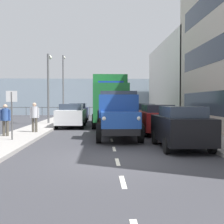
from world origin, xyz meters
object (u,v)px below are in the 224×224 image
(car_grey_kerbside_2, at_px, (143,114))
(car_navy_oppositeside_1, at_px, (78,112))
(street_sign, at_px, (12,106))
(lorry_cargo_green, at_px, (110,99))
(lamp_post_promenade, at_px, (49,81))
(pedestrian_with_bag, at_px, (5,117))
(lamp_post_far, at_px, (63,81))
(car_silver_kerbside_3, at_px, (135,112))
(car_black_kerbside_near, at_px, (181,127))
(pedestrian_in_dark_coat, at_px, (35,115))
(car_red_kerbside_1, at_px, (157,119))
(car_white_oppositeside_0, at_px, (71,115))
(truck_vintage_blue, at_px, (118,116))

(car_grey_kerbside_2, distance_m, car_navy_oppositeside_1, 7.48)
(street_sign, bearing_deg, lorry_cargo_green, -117.14)
(lorry_cargo_green, relative_size, car_grey_kerbside_2, 1.97)
(lamp_post_promenade, bearing_deg, pedestrian_with_bag, 85.86)
(lamp_post_promenade, height_order, lamp_post_far, lamp_post_far)
(car_navy_oppositeside_1, relative_size, lamp_post_far, 0.65)
(car_silver_kerbside_3, xyz_separation_m, lamp_post_far, (7.56, -6.13, 3.38))
(car_navy_oppositeside_1, relative_size, lamp_post_promenade, 0.82)
(car_black_kerbside_near, relative_size, lamp_post_promenade, 0.69)
(car_silver_kerbside_3, distance_m, pedestrian_with_bag, 14.71)
(pedestrian_in_dark_coat, relative_size, lamp_post_promenade, 0.30)
(car_red_kerbside_1, distance_m, pedestrian_in_dark_coat, 7.07)
(car_silver_kerbside_3, height_order, car_white_oppositeside_0, same)
(car_navy_oppositeside_1, bearing_deg, lamp_post_far, -70.21)
(truck_vintage_blue, relative_size, car_silver_kerbside_3, 1.43)
(lorry_cargo_green, relative_size, car_silver_kerbside_3, 2.08)
(pedestrian_with_bag, xyz_separation_m, pedestrian_in_dark_coat, (-1.04, -1.86, 0.04))
(car_navy_oppositeside_1, height_order, lamp_post_promenade, lamp_post_promenade)
(car_white_oppositeside_0, height_order, pedestrian_with_bag, pedestrian_with_bag)
(car_navy_oppositeside_1, distance_m, lamp_post_promenade, 5.04)
(car_black_kerbside_near, bearing_deg, truck_vintage_blue, -51.41)
(pedestrian_with_bag, relative_size, street_sign, 0.72)
(lorry_cargo_green, distance_m, car_grey_kerbside_2, 2.87)
(car_navy_oppositeside_1, xyz_separation_m, lamp_post_far, (2.14, -5.94, 3.38))
(truck_vintage_blue, xyz_separation_m, car_black_kerbside_near, (-2.37, 2.97, -0.28))
(car_navy_oppositeside_1, bearing_deg, street_sign, 82.18)
(car_black_kerbside_near, bearing_deg, car_silver_kerbside_3, -90.00)
(car_black_kerbside_near, xyz_separation_m, car_red_kerbside_1, (-0.00, -5.08, 0.00))
(pedestrian_in_dark_coat, bearing_deg, truck_vintage_blue, 154.96)
(pedestrian_in_dark_coat, relative_size, street_sign, 0.75)
(lorry_cargo_green, distance_m, street_sign, 10.44)
(car_black_kerbside_near, xyz_separation_m, pedestrian_in_dark_coat, (7.06, -5.16, 0.25))
(pedestrian_with_bag, bearing_deg, pedestrian_in_dark_coat, -119.35)
(lamp_post_promenade, bearing_deg, car_grey_kerbside_2, 169.48)
(car_navy_oppositeside_1, xyz_separation_m, pedestrian_in_dark_coat, (1.65, 10.61, 0.25))
(car_grey_kerbside_2, xyz_separation_m, car_white_oppositeside_0, (5.42, 0.87, 0.00))
(truck_vintage_blue, height_order, lamp_post_promenade, lamp_post_promenade)
(pedestrian_in_dark_coat, xyz_separation_m, lamp_post_far, (0.49, -16.55, 3.13))
(car_grey_kerbside_2, bearing_deg, truck_vintage_blue, 72.74)
(car_white_oppositeside_0, relative_size, pedestrian_in_dark_coat, 2.65)
(car_red_kerbside_1, xyz_separation_m, street_sign, (7.33, 3.25, 0.79))
(car_black_kerbside_near, height_order, car_silver_kerbside_3, same)
(pedestrian_in_dark_coat, bearing_deg, car_white_oppositeside_0, -109.78)
(car_red_kerbside_1, xyz_separation_m, car_white_oppositeside_0, (5.42, -4.66, 0.00))
(car_grey_kerbside_2, height_order, lamp_post_promenade, lamp_post_promenade)
(pedestrian_with_bag, height_order, pedestrian_in_dark_coat, pedestrian_in_dark_coat)
(lorry_cargo_green, distance_m, car_white_oppositeside_0, 3.37)
(car_red_kerbside_1, distance_m, car_silver_kerbside_3, 10.50)
(truck_vintage_blue, relative_size, lamp_post_promenade, 1.01)
(lorry_cargo_green, height_order, pedestrian_with_bag, lorry_cargo_green)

